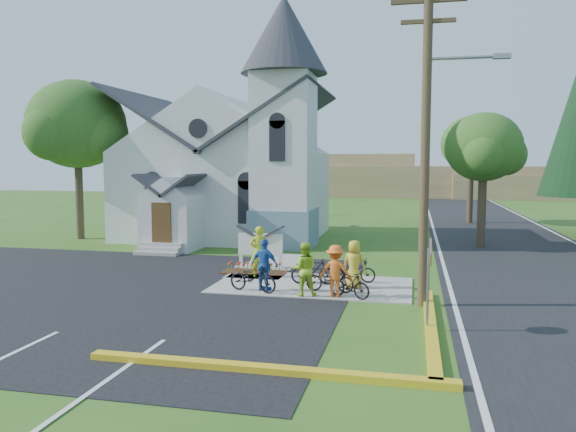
% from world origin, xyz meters
% --- Properties ---
extents(ground, '(120.00, 120.00, 0.00)m').
position_xyz_m(ground, '(0.00, 0.00, 0.00)').
color(ground, '#305D1A').
rests_on(ground, ground).
extents(parking_lot, '(20.00, 16.00, 0.02)m').
position_xyz_m(parking_lot, '(-7.00, -2.00, 0.01)').
color(parking_lot, black).
rests_on(parking_lot, ground).
extents(road, '(8.00, 90.00, 0.02)m').
position_xyz_m(road, '(10.00, 15.00, 0.01)').
color(road, black).
rests_on(road, ground).
extents(sidewalk, '(7.00, 4.00, 0.05)m').
position_xyz_m(sidewalk, '(1.50, 0.50, 0.03)').
color(sidewalk, '#9C968D').
rests_on(sidewalk, ground).
extents(church, '(12.35, 12.00, 13.00)m').
position_xyz_m(church, '(-5.48, 12.48, 5.25)').
color(church, silver).
rests_on(church, ground).
extents(church_sign, '(2.20, 0.40, 1.70)m').
position_xyz_m(church_sign, '(-1.20, 3.20, 1.03)').
color(church_sign, '#9C968D').
rests_on(church_sign, ground).
extents(flower_bed, '(2.60, 1.10, 0.07)m').
position_xyz_m(flower_bed, '(-1.20, 2.30, 0.04)').
color(flower_bed, '#37220F').
rests_on(flower_bed, ground).
extents(utility_pole, '(3.45, 0.28, 10.00)m').
position_xyz_m(utility_pole, '(5.36, -1.50, 5.40)').
color(utility_pole, '#443022').
rests_on(utility_pole, ground).
extents(stop_sign, '(0.11, 0.76, 2.48)m').
position_xyz_m(stop_sign, '(5.43, -4.20, 1.78)').
color(stop_sign, gray).
rests_on(stop_sign, ground).
extents(tree_lot_corner, '(5.60, 5.60, 9.15)m').
position_xyz_m(tree_lot_corner, '(-14.00, 10.00, 6.60)').
color(tree_lot_corner, '#34271C').
rests_on(tree_lot_corner, ground).
extents(tree_road_near, '(4.00, 4.00, 7.05)m').
position_xyz_m(tree_road_near, '(8.50, 12.00, 5.21)').
color(tree_road_near, '#34271C').
rests_on(tree_road_near, ground).
extents(tree_road_mid, '(4.40, 4.40, 7.80)m').
position_xyz_m(tree_road_mid, '(9.00, 24.00, 5.78)').
color(tree_road_mid, '#34271C').
rests_on(tree_road_mid, ground).
extents(distant_hills, '(61.00, 10.00, 5.60)m').
position_xyz_m(distant_hills, '(3.36, 56.33, 2.17)').
color(distant_hills, olive).
rests_on(distant_hills, ground).
extents(cyclist_0, '(0.83, 0.68, 1.96)m').
position_xyz_m(cyclist_0, '(-0.77, 1.48, 1.03)').
color(cyclist_0, '#A6BC16').
rests_on(cyclist_0, sidewalk).
extents(bike_0, '(1.90, 1.09, 0.95)m').
position_xyz_m(bike_0, '(-0.29, -1.03, 0.52)').
color(bike_0, black).
rests_on(bike_0, sidewalk).
extents(cyclist_1, '(0.99, 0.85, 1.78)m').
position_xyz_m(cyclist_1, '(1.51, -1.20, 0.94)').
color(cyclist_1, '#A6D828').
rests_on(cyclist_1, sidewalk).
extents(bike_1, '(1.67, 0.62, 0.98)m').
position_xyz_m(bike_1, '(1.51, 0.55, 0.54)').
color(bike_1, black).
rests_on(bike_1, sidewalk).
extents(cyclist_2, '(1.13, 0.73, 1.79)m').
position_xyz_m(cyclist_2, '(0.06, -0.78, 0.94)').
color(cyclist_2, '#235BB3').
rests_on(cyclist_2, sidewalk).
extents(bike_2, '(1.72, 0.76, 0.88)m').
position_xyz_m(bike_2, '(2.26, -0.48, 0.49)').
color(bike_2, black).
rests_on(bike_2, sidewalk).
extents(cyclist_3, '(1.16, 0.73, 1.71)m').
position_xyz_m(cyclist_3, '(2.54, -1.12, 0.90)').
color(cyclist_3, orange).
rests_on(cyclist_3, sidewalk).
extents(bike_3, '(1.54, 1.02, 0.90)m').
position_xyz_m(bike_3, '(3.01, -1.20, 0.50)').
color(bike_3, black).
rests_on(bike_3, sidewalk).
extents(cyclist_4, '(0.92, 0.70, 1.69)m').
position_xyz_m(cyclist_4, '(3.00, 0.32, 0.89)').
color(cyclist_4, gold).
rests_on(cyclist_4, sidewalk).
extents(bike_4, '(1.73, 0.78, 0.88)m').
position_xyz_m(bike_4, '(2.86, 1.32, 0.49)').
color(bike_4, black).
rests_on(bike_4, sidewalk).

